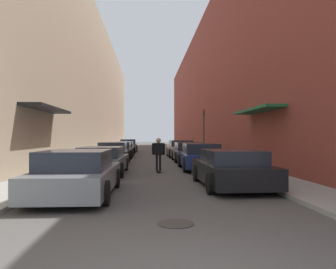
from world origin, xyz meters
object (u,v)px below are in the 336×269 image
at_px(manhole_cover, 176,224).
at_px(parked_car_left_4, 124,148).
at_px(parked_car_left_0, 78,174).
at_px(parked_car_right_3, 181,149).
at_px(parked_car_left_3, 120,150).
at_px(parked_car_left_2, 113,153).
at_px(parked_car_right_0, 231,169).
at_px(parked_car_left_1, 102,161).
at_px(parked_car_right_1, 200,157).
at_px(skateboarder, 158,151).
at_px(parked_car_left_5, 128,146).
at_px(traffic_light, 204,128).
at_px(parked_car_right_2, 189,152).

bearing_deg(manhole_cover, parked_car_left_4, 96.32).
bearing_deg(parked_car_left_0, parked_car_right_3, 74.94).
bearing_deg(parked_car_left_4, parked_car_right_3, -40.65).
bearing_deg(parked_car_left_3, parked_car_left_2, -89.32).
xyz_separation_m(parked_car_right_0, parked_car_right_3, (-0.09, 15.71, 0.07)).
relative_size(parked_car_left_1, parked_car_left_2, 1.19).
bearing_deg(parked_car_right_1, parked_car_right_3, 89.98).
bearing_deg(manhole_cover, parked_car_left_1, 106.74).
relative_size(parked_car_left_4, skateboarder, 2.70).
bearing_deg(skateboarder, parked_car_left_5, 97.27).
distance_m(parked_car_right_1, skateboarder, 2.41).
height_order(parked_car_left_0, traffic_light, traffic_light).
relative_size(parked_car_left_3, skateboarder, 2.69).
xyz_separation_m(parked_car_left_4, manhole_cover, (2.69, -24.28, -0.58)).
xyz_separation_m(parked_car_left_1, parked_car_right_3, (4.67, 11.68, 0.08)).
height_order(parked_car_right_3, manhole_cover, parked_car_right_3).
xyz_separation_m(parked_car_left_1, parked_car_right_0, (4.76, -4.03, 0.01)).
distance_m(parked_car_left_5, manhole_cover, 29.71).
bearing_deg(manhole_cover, traffic_light, 78.62).
distance_m(parked_car_left_0, parked_car_left_4, 21.22).
bearing_deg(parked_car_right_0, parked_car_left_5, 100.93).
xyz_separation_m(parked_car_left_5, skateboarder, (2.62, -20.52, 0.32)).
xyz_separation_m(parked_car_left_2, manhole_cover, (2.62, -13.81, -0.63)).
relative_size(parked_car_left_3, manhole_cover, 6.13).
bearing_deg(parked_car_right_2, parked_car_left_1, -124.32).
height_order(parked_car_left_2, parked_car_left_3, parked_car_left_2).
relative_size(parked_car_left_2, parked_car_right_0, 0.89).
distance_m(parked_car_right_0, parked_car_right_2, 10.95).
height_order(parked_car_right_2, skateboarder, skateboarder).
height_order(parked_car_right_0, skateboarder, skateboarder).
relative_size(parked_car_left_0, parked_car_left_1, 0.95).
bearing_deg(parked_car_right_3, skateboarder, -100.98).
height_order(parked_car_right_1, parked_car_right_2, parked_car_right_1).
bearing_deg(parked_car_left_2, traffic_light, 38.30).
distance_m(parked_car_left_0, traffic_light, 17.10).
bearing_deg(parked_car_left_1, parked_car_right_0, -40.29).
bearing_deg(traffic_light, parked_car_left_2, -141.70).
distance_m(skateboarder, traffic_light, 10.62).
relative_size(parked_car_left_5, traffic_light, 1.17).
xyz_separation_m(parked_car_right_1, parked_car_right_3, (0.00, 10.04, 0.03)).
distance_m(parked_car_right_0, parked_car_right_3, 15.71).
distance_m(parked_car_right_2, manhole_cover, 15.55).
relative_size(parked_car_left_1, parked_car_right_2, 1.15).
xyz_separation_m(parked_car_right_0, skateboarder, (-2.24, 4.63, 0.38)).
bearing_deg(parked_car_left_5, parked_car_left_2, -89.91).
bearing_deg(parked_car_right_1, parked_car_left_2, 142.04).
height_order(parked_car_left_1, parked_car_left_5, parked_car_left_5).
bearing_deg(parked_car_left_3, parked_car_right_3, 12.18).
height_order(skateboarder, traffic_light, traffic_light).
xyz_separation_m(parked_car_right_3, manhole_cover, (-2.12, -20.15, -0.66)).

